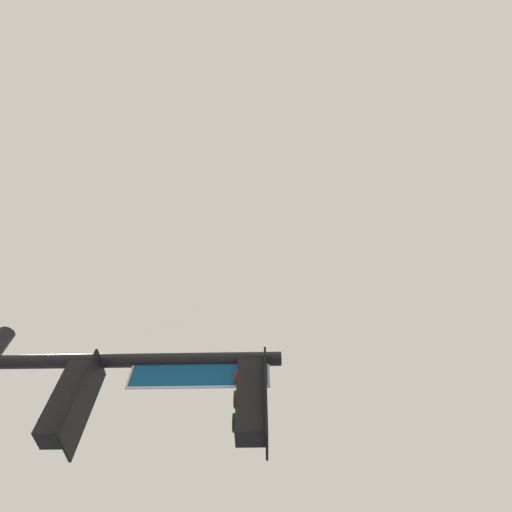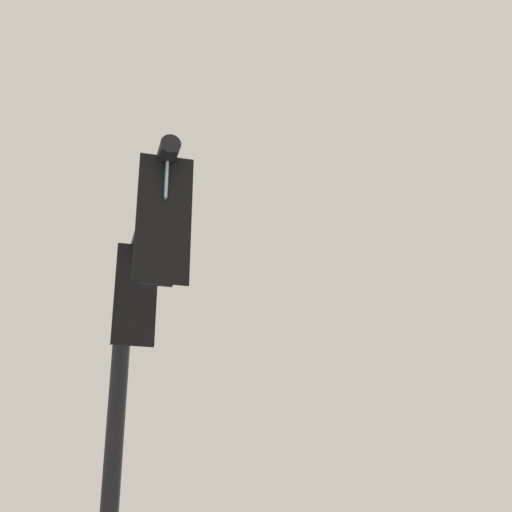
# 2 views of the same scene
# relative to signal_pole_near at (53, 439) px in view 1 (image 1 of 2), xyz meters

# --- Properties ---
(signal_pole_near) EXTENTS (4.30, 0.95, 5.75)m
(signal_pole_near) POSITION_rel_signal_pole_near_xyz_m (0.00, 0.00, 0.00)
(signal_pole_near) COLOR black
(signal_pole_near) RESTS_ON ground_plane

